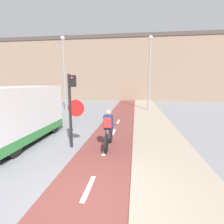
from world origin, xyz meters
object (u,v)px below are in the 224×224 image
Objects in this scene: traffic_light_pole at (72,103)px; street_lamp_far at (64,66)px; cyclist_near at (108,130)px; street_lamp_sidewalk at (150,66)px; van at (17,115)px.

traffic_light_pole is 0.44× the size of street_lamp_far.
cyclist_near is (1.42, 0.12, -1.09)m from traffic_light_pole.
traffic_light_pole is at bearing -175.04° from cyclist_near.
street_lamp_sidewalk is 10.93m from cyclist_near.
street_lamp_far is 9.14m from van.
van is (1.36, -8.58, -2.86)m from street_lamp_far.
street_lamp_sidewalk reaches higher than cyclist_near.
cyclist_near is at bearing -2.93° from van.
traffic_light_pole is at bearing -109.70° from street_lamp_sidewalk.
street_lamp_far is at bearing 114.16° from traffic_light_pole.
cyclist_near is 0.39× the size of van.
traffic_light_pole reaches higher than van.
street_lamp_sidewalk is 12.12m from van.
cyclist_near is at bearing 4.96° from traffic_light_pole.
street_lamp_far is 10.84m from cyclist_near.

